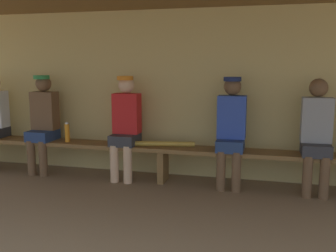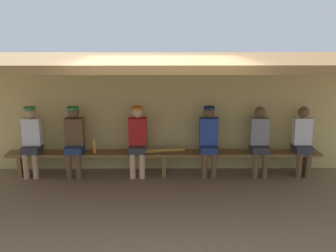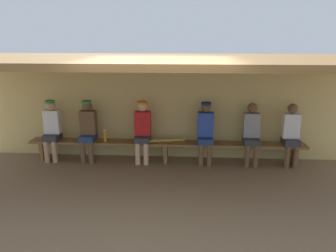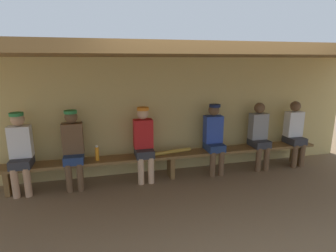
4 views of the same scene
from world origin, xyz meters
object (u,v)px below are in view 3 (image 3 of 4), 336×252
Objects in this scene: player_rightmost at (291,132)px; player_in_blue at (205,130)px; player_in_white at (143,129)px; water_bottle_clear at (105,136)px; player_in_red at (88,128)px; bench at (166,145)px; baseball_bat at (166,141)px; player_middle at (251,132)px; player_with_sunglasses at (52,127)px.

player_in_blue is at bearing 179.98° from player_rightmost.
water_bottle_clear is (-0.82, -0.04, -0.16)m from player_in_white.
player_in_red is at bearing 180.00° from player_in_blue.
baseball_bat reaches higher than bench.
player_in_white is at bearing 180.00° from player_in_blue.
player_rightmost is 0.83m from player_middle.
player_in_white is 1.70× the size of baseball_bat.
player_in_blue is (1.36, 0.00, 0.00)m from player_in_white.
water_bottle_clear is (-1.32, -0.04, 0.20)m from bench.
bench is at bearing -179.93° from player_rightmost.
player_rightmost is at bearing 0.58° from water_bottle_clear.
player_middle is at bearing -0.01° from player_in_white.
player_middle is (0.97, -0.00, -0.02)m from player_in_blue.
player_with_sunglasses reaches higher than baseball_bat.
water_bottle_clear is at bearing -178.39° from bench.
player_with_sunglasses is at bearing 179.92° from bench.
baseball_bat is (1.72, -0.00, -0.25)m from player_in_red.
bench is at bearing -0.41° from player_in_white.
player_in_blue is (0.85, 0.00, 0.36)m from bench.
player_in_blue is 1.70× the size of baseball_bat.
player_in_blue is at bearing -10.23° from baseball_bat.
bench is 22.58× the size of water_bottle_clear.
player_in_white reaches higher than water_bottle_clear.
player_rightmost is at bearing -0.01° from player_in_red.
baseball_bat is at bearing -179.76° from player_in_blue.
bench is 2.54m from player_with_sunglasses.
player_in_white is at bearing 179.59° from bench.
player_in_blue reaches higher than player_rightmost.
player_in_white is at bearing 0.00° from player_with_sunglasses.
player_in_white and player_in_blue have the same top height.
player_rightmost is 2.65m from baseball_bat.
player_in_red is at bearing 179.99° from player_rightmost.
player_middle is at bearing -0.01° from player_in_red.
baseball_bat is at bearing -0.00° from bench.
player_in_white is 5.06× the size of water_bottle_clear.
player_middle reaches higher than water_bottle_clear.
bench is 1.86m from player_middle.
water_bottle_clear is (-2.18, -0.04, -0.16)m from player_in_blue.
bench is 4.46× the size of player_in_blue.
player_with_sunglasses reaches higher than player_rightmost.
player_with_sunglasses is at bearing 180.00° from player_in_red.
player_with_sunglasses reaches higher than bench.
player_rightmost and player_middle have the same top height.
bench is 1.74m from player_in_red.
player_middle reaches higher than bench.
player_in_white is at bearing 179.99° from player_rightmost.
baseball_bat is (1.33, 0.04, -0.09)m from water_bottle_clear.
water_bottle_clear is (-3.98, -0.04, -0.14)m from player_rightmost.
player_in_red is at bearing 179.99° from player_middle.
player_in_white is 1.20m from player_in_red.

